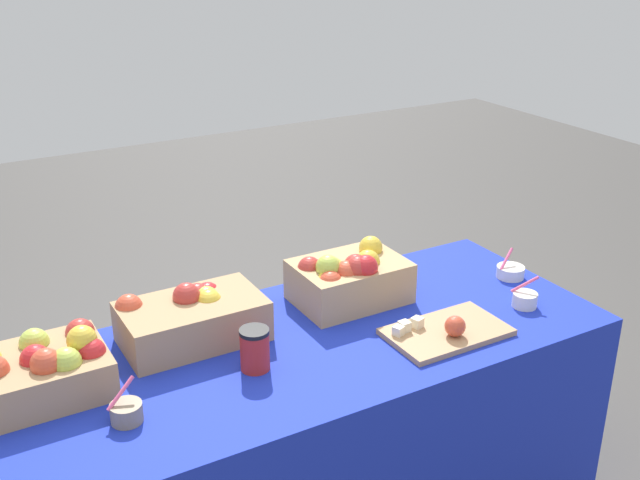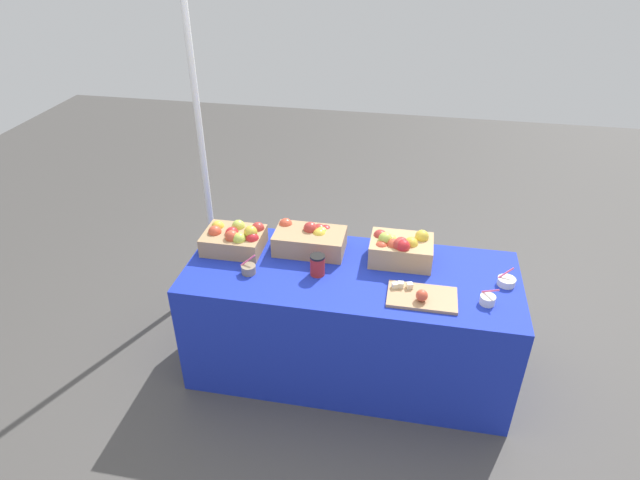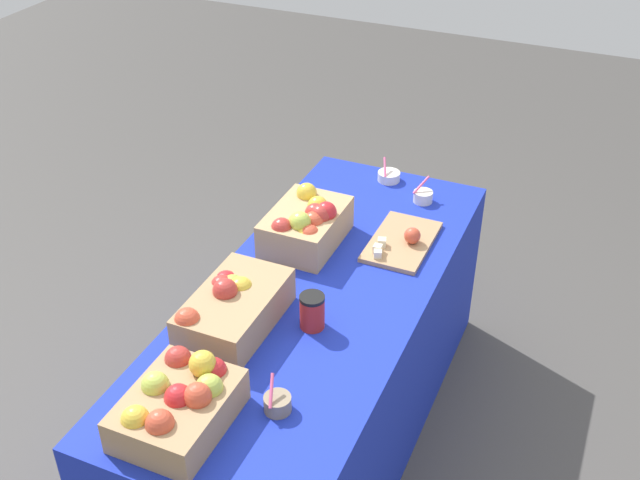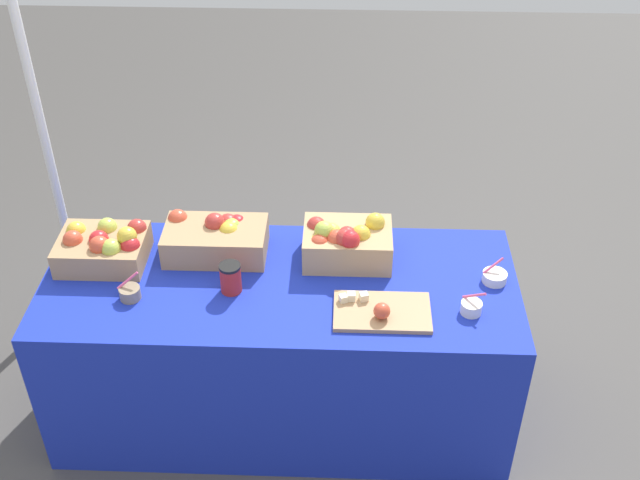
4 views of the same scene
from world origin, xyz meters
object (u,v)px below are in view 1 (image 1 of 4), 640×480
sample_bowl_mid (510,272)px  sample_bowl_near (126,412)px  apple_crate_right (348,277)px  cutting_board_front (446,331)px  sample_bowl_far (525,299)px  apple_crate_middle (192,317)px  apple_crate_left (42,369)px  coffee_cup (255,349)px

sample_bowl_mid → sample_bowl_near: bearing=-173.7°
sample_bowl_mid → apple_crate_right: bearing=168.4°
cutting_board_front → sample_bowl_far: sample_bowl_far is taller
apple_crate_middle → sample_bowl_near: (-0.30, -0.31, -0.05)m
cutting_board_front → sample_bowl_mid: (0.46, 0.21, 0.01)m
apple_crate_right → cutting_board_front: apple_crate_right is taller
sample_bowl_near → sample_bowl_mid: (1.42, 0.16, -0.01)m
sample_bowl_near → apple_crate_left: bearing=123.6°
sample_bowl_mid → coffee_cup: bearing=-174.7°
apple_crate_left → apple_crate_middle: (0.45, 0.08, -0.00)m
sample_bowl_mid → coffee_cup: (-1.04, -0.10, 0.04)m
apple_crate_middle → apple_crate_right: size_ratio=1.16×
apple_crate_middle → sample_bowl_mid: apple_crate_middle is taller
apple_crate_left → sample_bowl_mid: 1.58m
apple_crate_left → sample_bowl_far: bearing=-10.3°
cutting_board_front → coffee_cup: size_ratio=2.94×
apple_crate_middle → apple_crate_left: bearing=-170.2°
sample_bowl_near → coffee_cup: size_ratio=0.87×
sample_bowl_mid → apple_crate_left: bearing=177.3°
apple_crate_right → sample_bowl_mid: size_ratio=3.64×
sample_bowl_near → sample_bowl_mid: bearing=6.3°
apple_crate_left → coffee_cup: bearing=-17.5°
sample_bowl_mid → cutting_board_front: bearing=-154.9°
sample_bowl_mid → sample_bowl_far: bearing=-120.9°
sample_bowl_mid → coffee_cup: size_ratio=0.79×
apple_crate_middle → cutting_board_front: size_ratio=1.14×
cutting_board_front → sample_bowl_near: size_ratio=3.37×
apple_crate_middle → coffee_cup: bearing=-70.1°
sample_bowl_near → sample_bowl_far: sample_bowl_near is taller
apple_crate_middle → sample_bowl_near: 0.43m
sample_bowl_mid → coffee_cup: 1.04m
sample_bowl_mid → sample_bowl_far: size_ratio=0.97×
apple_crate_right → sample_bowl_far: size_ratio=3.51×
cutting_board_front → sample_bowl_mid: 0.50m
apple_crate_middle → sample_bowl_far: bearing=-18.6°
sample_bowl_far → coffee_cup: coffee_cup is taller
cutting_board_front → sample_bowl_far: bearing=3.9°
sample_bowl_far → coffee_cup: size_ratio=0.82×
sample_bowl_far → coffee_cup: (-0.92, 0.09, 0.04)m
apple_crate_middle → coffee_cup: apple_crate_middle is taller
cutting_board_front → sample_bowl_near: (-0.97, 0.06, 0.01)m
sample_bowl_near → coffee_cup: (0.39, 0.06, 0.04)m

